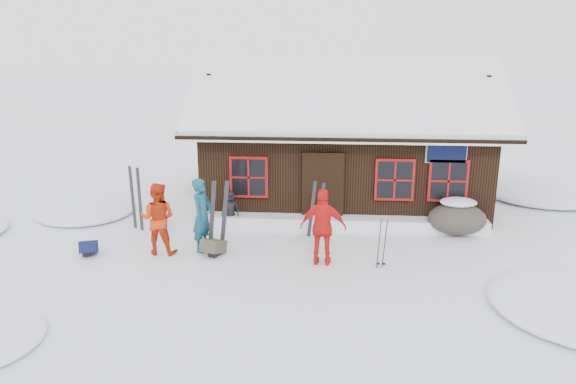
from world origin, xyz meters
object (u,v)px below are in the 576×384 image
(backpack_olive, at_px, (214,249))
(skier_orange_left, at_px, (158,218))
(skier_orange_right, at_px, (323,227))
(boulder, at_px, (457,218))
(skier_crouched, at_px, (230,209))
(ski_pair_left, at_px, (218,217))
(backpack_blue, at_px, (89,249))
(ski_poles, at_px, (382,244))
(skier_teal, at_px, (202,215))

(backpack_olive, bearing_deg, skier_orange_left, -162.36)
(skier_orange_right, relative_size, boulder, 1.19)
(skier_orange_left, bearing_deg, skier_orange_right, 177.21)
(skier_crouched, bearing_deg, boulder, 2.83)
(boulder, bearing_deg, ski_pair_left, -165.66)
(backpack_olive, bearing_deg, ski_pair_left, 99.47)
(ski_pair_left, xyz_separation_m, backpack_blue, (-3.05, -0.55, -0.71))
(ski_poles, bearing_deg, ski_pair_left, 168.74)
(boulder, height_order, ski_pair_left, ski_pair_left)
(skier_teal, relative_size, boulder, 1.20)
(skier_crouched, height_order, ski_poles, ski_poles)
(skier_orange_right, distance_m, ski_poles, 1.37)
(skier_orange_left, bearing_deg, boulder, -163.17)
(boulder, bearing_deg, skier_orange_right, -147.39)
(backpack_blue, relative_size, backpack_olive, 0.91)
(skier_orange_right, bearing_deg, skier_orange_left, -1.60)
(skier_crouched, xyz_separation_m, backpack_blue, (-3.05, -2.22, -0.37))
(skier_orange_left, relative_size, skier_crouched, 1.74)
(skier_orange_right, xyz_separation_m, boulder, (3.48, 2.23, -0.45))
(skier_orange_left, distance_m, skier_orange_right, 3.94)
(boulder, bearing_deg, ski_poles, -133.14)
(skier_orange_left, relative_size, backpack_olive, 3.14)
(skier_orange_right, distance_m, backpack_blue, 5.63)
(boulder, bearing_deg, skier_orange_left, -166.05)
(ski_poles, height_order, backpack_blue, ski_poles)
(skier_crouched, xyz_separation_m, ski_pair_left, (-0.00, -1.66, 0.34))
(skier_orange_left, distance_m, ski_pair_left, 1.42)
(backpack_olive, bearing_deg, skier_orange_right, 12.38)
(backpack_blue, height_order, backpack_olive, backpack_olive)
(skier_orange_left, xyz_separation_m, ski_poles, (5.24, -0.47, -0.32))
(ski_pair_left, bearing_deg, ski_poles, -28.54)
(ski_pair_left, xyz_separation_m, backpack_olive, (-0.06, -0.35, -0.70))
(skier_teal, distance_m, backpack_blue, 2.82)
(skier_teal, xyz_separation_m, skier_orange_right, (2.91, -0.63, -0.01))
(ski_pair_left, distance_m, backpack_olive, 0.78)
(boulder, height_order, backpack_olive, boulder)
(skier_crouched, distance_m, ski_pair_left, 1.70)
(ski_poles, xyz_separation_m, backpack_olive, (-3.92, 0.42, -0.40))
(skier_orange_right, distance_m, boulder, 4.16)
(skier_teal, xyz_separation_m, ski_pair_left, (0.37, 0.06, -0.06))
(skier_crouched, bearing_deg, skier_teal, -98.27)
(backpack_olive, bearing_deg, skier_crouched, 107.94)
(skier_teal, height_order, boulder, skier_teal)
(backpack_blue, bearing_deg, backpack_olive, -12.63)
(skier_orange_right, bearing_deg, ski_poles, -179.28)
(skier_crouched, bearing_deg, skier_orange_right, -38.88)
(skier_teal, xyz_separation_m, skier_orange_left, (-1.01, -0.24, -0.03))
(skier_orange_right, xyz_separation_m, backpack_blue, (-5.58, 0.14, -0.76))
(skier_crouched, distance_m, backpack_olive, 2.05)
(ski_pair_left, bearing_deg, backpack_blue, 172.99)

